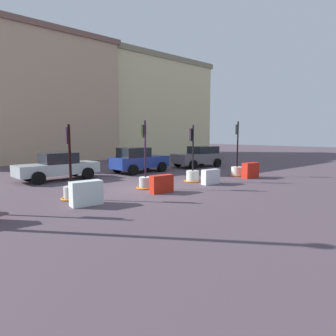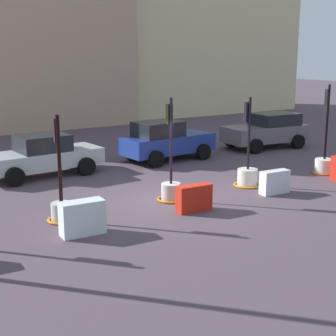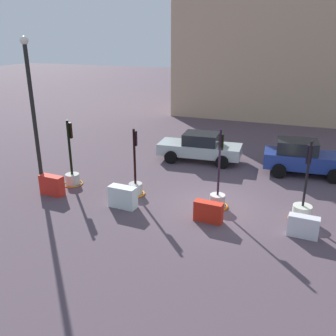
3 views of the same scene
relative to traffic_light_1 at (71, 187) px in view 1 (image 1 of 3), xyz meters
The scene contains 14 objects.
ground_plane 3.55m from the traffic_light_1, ahead, with size 120.00×120.00×0.00m, color #4F404A.
traffic_light_1 is the anchor object (origin of this frame).
traffic_light_2 3.61m from the traffic_light_1, ahead, with size 0.89×0.89×3.21m.
traffic_light_3 6.82m from the traffic_light_1, ahead, with size 0.96×0.96×3.07m.
traffic_light_4 10.52m from the traffic_light_1, ahead, with size 0.88×0.88×3.38m.
construction_barrier_1 1.30m from the traffic_light_1, 87.71° to the right, with size 1.15×0.53×0.88m.
construction_barrier_2 3.78m from the traffic_light_1, 19.42° to the right, with size 1.08×0.43×0.78m.
construction_barrier_3 6.99m from the traffic_light_1, ahead, with size 1.04×0.42×0.77m.
construction_barrier_4 10.48m from the traffic_light_1, ahead, with size 1.14×0.49×0.91m.
car_silver_hatchback 5.55m from the traffic_light_1, 75.93° to the left, with size 4.56×2.28×1.55m.
car_blue_estate 8.50m from the traffic_light_1, 37.67° to the left, with size 4.18×2.25×1.71m.
car_grey_saloon 13.48m from the traffic_light_1, 22.00° to the left, with size 4.24×2.42×1.65m.
building_main_facade 20.97m from the traffic_light_1, 79.64° to the left, with size 16.24×8.49×12.32m.
building_corner_block 28.17m from the traffic_light_1, 46.02° to the left, with size 15.77×6.74×12.43m.
Camera 1 is at (-7.68, -10.91, 2.49)m, focal length 30.40 mm.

